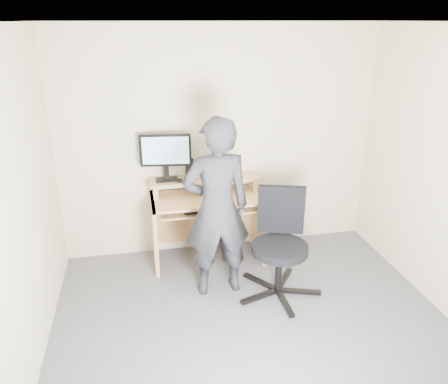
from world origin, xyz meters
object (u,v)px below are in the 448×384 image
object	(u,v)px
monitor	(166,153)
office_chair	(280,240)
desk	(206,211)
person	(217,209)

from	to	relation	value
monitor	office_chair	world-z (taller)	monitor
desk	monitor	xyz separation A→B (m)	(-0.41, 0.07, 0.67)
desk	person	distance (m)	0.77
monitor	office_chair	xyz separation A→B (m)	(0.99, -0.89, -0.66)
desk	office_chair	distance (m)	1.01
monitor	desk	bearing A→B (deg)	-2.25
monitor	person	xyz separation A→B (m)	(0.40, -0.76, -0.34)
monitor	person	world-z (taller)	person
desk	office_chair	bearing A→B (deg)	-55.00
monitor	person	size ratio (longest dim) A/B	0.31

